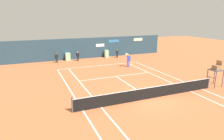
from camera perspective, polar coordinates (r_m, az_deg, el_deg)
ground_plane at (r=16.29m, az=9.65°, el=-7.25°), size 80.00×80.00×0.01m
tennis_net at (r=15.66m, az=10.86°, el=-6.24°), size 12.10×0.10×1.07m
sponsor_back_wall at (r=30.54m, az=-6.96°, el=6.11°), size 25.00×1.02×3.05m
umpire_chair at (r=20.08m, az=27.49°, el=0.16°), size 1.00×1.00×2.34m
player_on_baseline at (r=24.95m, az=4.65°, el=3.02°), size 0.85×0.65×1.87m
ball_kid_left_post at (r=30.78m, az=1.50°, el=4.86°), size 0.42×0.21×1.26m
ball_kid_right_post at (r=28.32m, az=-15.49°, el=3.48°), size 0.43×0.18×1.30m
ball_kid_centre_post at (r=28.82m, az=-9.71°, el=4.07°), size 0.44×0.22×1.35m
tennis_ball_mid_court at (r=18.25m, az=4.34°, el=-4.52°), size 0.07×0.07×0.07m
tennis_ball_near_service_line at (r=21.79m, az=1.53°, el=-1.23°), size 0.07×0.07×0.07m
tennis_ball_by_sideline at (r=23.14m, az=9.31°, el=-0.47°), size 0.07×0.07×0.07m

